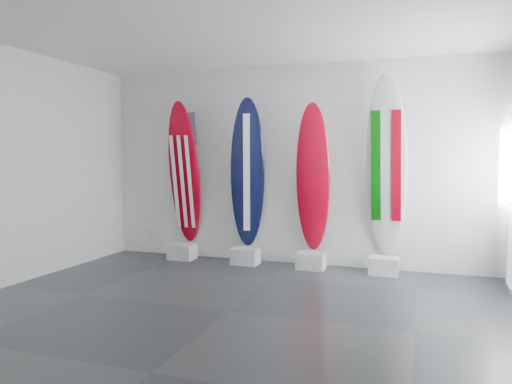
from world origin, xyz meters
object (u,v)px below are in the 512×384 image
at_px(surfboard_usa, 184,173).
at_px(surfboard_navy, 248,174).
at_px(surfboard_italy, 386,167).
at_px(surfboard_swiss, 313,178).

distance_m(surfboard_usa, surfboard_navy, 1.07).
xyz_separation_m(surfboard_usa, surfboard_italy, (3.11, 0.00, 0.13)).
bearing_deg(surfboard_usa, surfboard_navy, -1.38).
height_order(surfboard_usa, surfboard_italy, surfboard_italy).
bearing_deg(surfboard_navy, surfboard_italy, -18.47).
bearing_deg(surfboard_italy, surfboard_swiss, -174.25).
bearing_deg(surfboard_navy, surfboard_swiss, -18.47).
bearing_deg(surfboard_italy, surfboard_navy, -174.25).
xyz_separation_m(surfboard_swiss, surfboard_italy, (1.03, 0.00, 0.17)).
relative_size(surfboard_swiss, surfboard_italy, 0.86).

